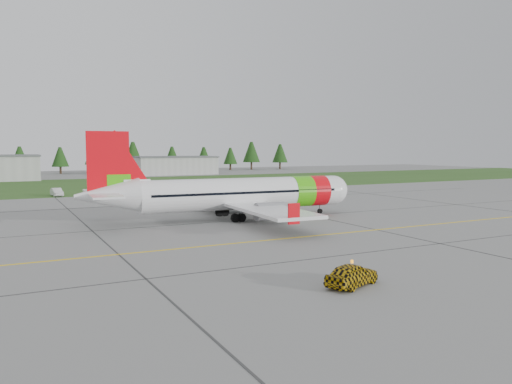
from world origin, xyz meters
TOP-DOWN VIEW (x-y plane):
  - ground at (0.00, 0.00)m, footprint 320.00×320.00m
  - aircraft at (1.25, 21.49)m, footprint 32.17×29.64m
  - follow_me_car at (-4.72, -6.97)m, footprint 1.83×1.97m
  - service_van at (-14.49, 59.43)m, footprint 1.58×1.50m
  - grass_strip at (0.00, 82.00)m, footprint 320.00×50.00m
  - taxi_guideline at (0.00, 8.00)m, footprint 120.00×0.25m
  - hangar_east at (25.00, 118.00)m, footprint 24.00×12.00m
  - treeline at (0.00, 138.00)m, footprint 160.00×8.00m

SIDE VIEW (x-z plane):
  - ground at x=0.00m, z-range 0.00..0.00m
  - taxi_guideline at x=0.00m, z-range 0.00..0.02m
  - grass_strip at x=0.00m, z-range 0.00..0.03m
  - follow_me_car at x=-4.72m, z-range 0.00..3.97m
  - service_van at x=-14.49m, z-range 0.00..4.17m
  - hangar_east at x=25.00m, z-range 0.00..5.20m
  - aircraft at x=1.25m, z-range -2.06..7.68m
  - treeline at x=0.00m, z-range 0.00..10.00m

